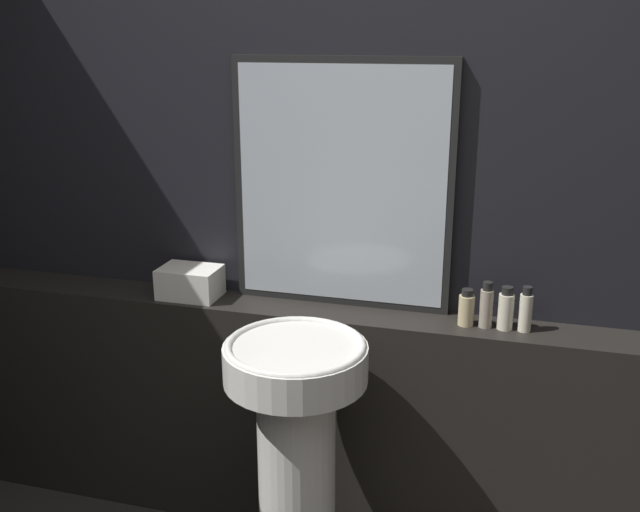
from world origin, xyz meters
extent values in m
cube|color=black|center=(0.00, 1.70, 1.25)|extent=(8.00, 0.06, 2.50)
cube|color=black|center=(0.00, 1.57, 0.45)|extent=(2.96, 0.20, 0.90)
cylinder|color=silver|center=(-0.03, 1.18, 0.41)|extent=(0.25, 0.25, 0.82)
cylinder|color=silver|center=(-0.03, 1.18, 0.87)|extent=(0.45, 0.45, 0.11)
torus|color=silver|center=(-0.03, 1.18, 0.93)|extent=(0.43, 0.43, 0.02)
cube|color=black|center=(0.00, 1.65, 1.33)|extent=(0.78, 0.03, 0.87)
cube|color=#B2BCC6|center=(0.00, 1.64, 1.33)|extent=(0.73, 0.02, 0.82)
cube|color=silver|center=(-0.55, 1.57, 0.95)|extent=(0.22, 0.16, 0.11)
cylinder|color=#C6B284|center=(0.45, 1.57, 0.95)|extent=(0.05, 0.05, 0.10)
cylinder|color=black|center=(0.45, 1.57, 1.01)|extent=(0.04, 0.04, 0.02)
cylinder|color=gray|center=(0.52, 1.57, 0.96)|extent=(0.04, 0.04, 0.13)
cylinder|color=black|center=(0.52, 1.57, 1.04)|extent=(0.03, 0.03, 0.03)
cylinder|color=beige|center=(0.58, 1.57, 0.96)|extent=(0.05, 0.05, 0.12)
cylinder|color=black|center=(0.58, 1.57, 1.03)|extent=(0.04, 0.04, 0.03)
cylinder|color=beige|center=(0.64, 1.57, 0.96)|extent=(0.04, 0.04, 0.13)
cylinder|color=black|center=(0.64, 1.57, 1.04)|extent=(0.03, 0.03, 0.03)
camera|label=1|loc=(0.58, -0.70, 1.84)|focal=40.00mm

